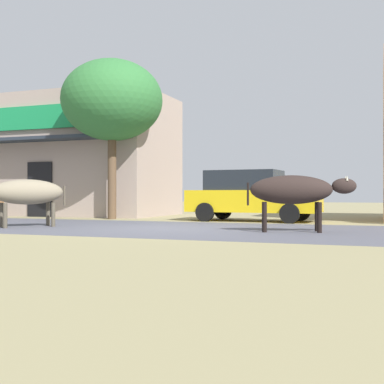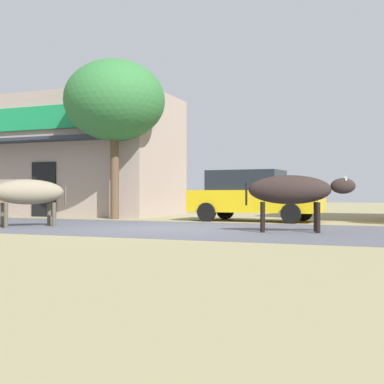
{
  "view_description": "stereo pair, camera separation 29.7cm",
  "coord_description": "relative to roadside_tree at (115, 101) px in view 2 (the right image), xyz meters",
  "views": [
    {
      "loc": [
        5.27,
        -12.05,
        0.9
      ],
      "look_at": [
        0.41,
        1.02,
        0.94
      ],
      "focal_mm": 47.79,
      "sensor_mm": 36.0,
      "label": 1
    },
    {
      "loc": [
        5.55,
        -11.94,
        0.9
      ],
      "look_at": [
        0.41,
        1.02,
        0.94
      ],
      "focal_mm": 47.79,
      "sensor_mm": 36.0,
      "label": 2
    }
  ],
  "objects": [
    {
      "name": "parked_hatchback_car",
      "position": [
        4.84,
        0.45,
        -3.29
      ],
      "size": [
        4.27,
        2.01,
        1.64
      ],
      "color": "gold",
      "rests_on": "ground"
    },
    {
      "name": "cow_near_brown",
      "position": [
        -0.11,
        -4.5,
        -3.21
      ],
      "size": [
        1.91,
        2.22,
        1.27
      ],
      "color": "gray",
      "rests_on": "ground"
    },
    {
      "name": "asphalt_road",
      "position": [
        3.54,
        -3.65,
        -4.13
      ],
      "size": [
        72.0,
        5.82,
        0.0
      ],
      "primitive_type": "cube",
      "color": "#51525D",
      "rests_on": "ground"
    },
    {
      "name": "cafe_chair_near_tree",
      "position": [
        -4.63,
        -0.43,
        -3.62
      ],
      "size": [
        0.57,
        0.57,
        0.92
      ],
      "color": "brown",
      "rests_on": "ground"
    },
    {
      "name": "roadside_tree",
      "position": [
        0.0,
        0.0,
        0.0
      ],
      "size": [
        3.53,
        3.53,
        5.56
      ],
      "color": "brown",
      "rests_on": "ground"
    },
    {
      "name": "ground",
      "position": [
        3.54,
        -3.65,
        -4.13
      ],
      "size": [
        80.0,
        80.0,
        0.0
      ],
      "primitive_type": "plane",
      "color": "#8F865D"
    },
    {
      "name": "storefront_left_cafe",
      "position": [
        -3.27,
        2.75,
        -1.69
      ],
      "size": [
        7.9,
        5.33,
        4.88
      ],
      "color": "#A38F83",
      "rests_on": "ground"
    },
    {
      "name": "cow_far_dark",
      "position": [
        6.91,
        -3.74,
        -3.16
      ],
      "size": [
        2.48,
        1.09,
        1.32
      ],
      "color": "#2C211E",
      "rests_on": "ground"
    }
  ]
}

